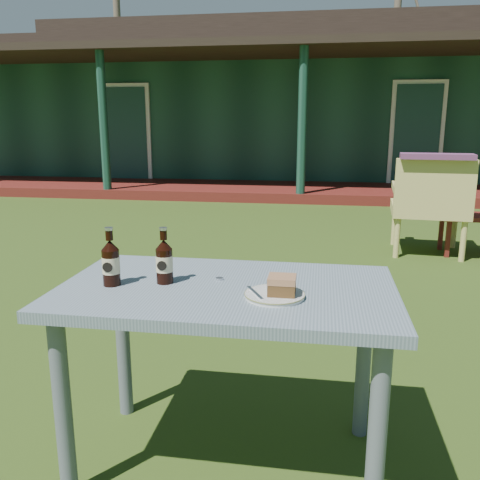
% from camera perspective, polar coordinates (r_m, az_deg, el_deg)
% --- Properties ---
extents(ground, '(80.00, 80.00, 0.00)m').
position_cam_1_polar(ground, '(3.56, 3.33, -8.11)').
color(ground, '#334916').
extents(pavilion, '(15.80, 8.30, 3.45)m').
position_cam_1_polar(pavilion, '(12.70, 7.89, 14.57)').
color(pavilion, '#173D2E').
rests_on(pavilion, ground).
extents(tree_left, '(0.28, 0.28, 10.50)m').
position_cam_1_polar(tree_left, '(22.75, -13.61, 22.95)').
color(tree_left, brown).
rests_on(tree_left, ground).
extents(tree_mid, '(0.28, 0.28, 9.50)m').
position_cam_1_polar(tree_mid, '(22.24, 17.14, 21.68)').
color(tree_mid, brown).
rests_on(tree_mid, ground).
extents(cafe_table, '(1.20, 0.70, 0.72)m').
position_cam_1_polar(cafe_table, '(1.86, -1.47, -8.15)').
color(cafe_table, slate).
rests_on(cafe_table, ground).
extents(plate, '(0.20, 0.20, 0.01)m').
position_cam_1_polar(plate, '(1.72, 3.90, -6.18)').
color(plate, silver).
rests_on(plate, cafe_table).
extents(cake_slice, '(0.09, 0.09, 0.06)m').
position_cam_1_polar(cake_slice, '(1.70, 4.73, -5.05)').
color(cake_slice, '#4F3419').
rests_on(cake_slice, plate).
extents(fork, '(0.07, 0.13, 0.00)m').
position_cam_1_polar(fork, '(1.71, 1.70, -5.94)').
color(fork, silver).
rests_on(fork, plate).
extents(cola_bottle_near, '(0.06, 0.06, 0.21)m').
position_cam_1_polar(cola_bottle_near, '(1.86, -8.50, -2.34)').
color(cola_bottle_near, black).
rests_on(cola_bottle_near, cafe_table).
extents(cola_bottle_far, '(0.06, 0.07, 0.21)m').
position_cam_1_polar(cola_bottle_far, '(1.87, -14.31, -2.44)').
color(cola_bottle_far, black).
rests_on(cola_bottle_far, cafe_table).
extents(bottle_cap, '(0.03, 0.03, 0.01)m').
position_cam_1_polar(bottle_cap, '(1.90, -2.32, -4.37)').
color(bottle_cap, silver).
rests_on(bottle_cap, cafe_table).
extents(armchair_left, '(0.76, 0.72, 0.95)m').
position_cam_1_polar(armchair_left, '(5.26, 20.61, 4.11)').
color(armchair_left, tan).
rests_on(armchair_left, ground).
extents(floral_throw, '(0.66, 0.28, 0.05)m').
position_cam_1_polar(floral_throw, '(5.02, 21.25, 8.75)').
color(floral_throw, '#66345A').
rests_on(floral_throw, armchair_left).
extents(side_table, '(0.60, 0.40, 0.40)m').
position_cam_1_polar(side_table, '(5.48, 24.66, 2.00)').
color(side_table, '#5B1B16').
rests_on(side_table, ground).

